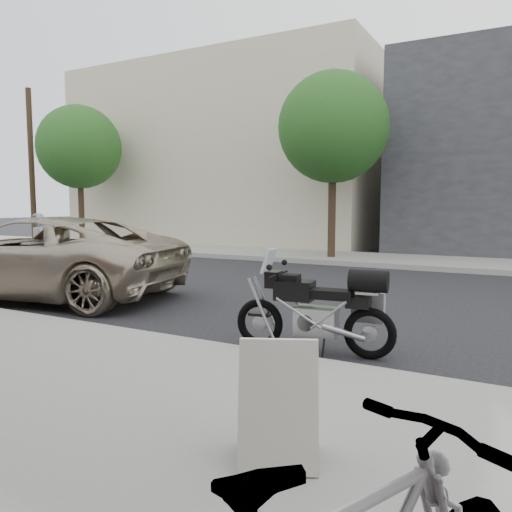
{
  "coord_description": "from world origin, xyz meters",
  "views": [
    {
      "loc": [
        -3.37,
        8.89,
        1.78
      ],
      "look_at": [
        0.7,
        1.38,
        0.9
      ],
      "focal_mm": 35.0,
      "sensor_mm": 36.0,
      "label": 1
    }
  ],
  "objects_px": {
    "minivan": "(40,257)",
    "motorcycle": "(324,309)",
    "sandwich_sign": "(279,400)",
    "pedestrian": "(38,248)"
  },
  "relations": [
    {
      "from": "pedestrian",
      "to": "sandwich_sign",
      "type": "height_order",
      "value": "pedestrian"
    },
    {
      "from": "sandwich_sign",
      "to": "minivan",
      "type": "bearing_deg",
      "value": -52.59
    },
    {
      "from": "sandwich_sign",
      "to": "pedestrian",
      "type": "bearing_deg",
      "value": -54.58
    },
    {
      "from": "motorcycle",
      "to": "minivan",
      "type": "xyz_separation_m",
      "value": [
        6.11,
        -0.85,
        0.23
      ]
    },
    {
      "from": "minivan",
      "to": "motorcycle",
      "type": "bearing_deg",
      "value": 71.07
    },
    {
      "from": "motorcycle",
      "to": "sandwich_sign",
      "type": "distance_m",
      "value": 2.87
    },
    {
      "from": "motorcycle",
      "to": "sandwich_sign",
      "type": "relative_size",
      "value": 2.5
    },
    {
      "from": "minivan",
      "to": "pedestrian",
      "type": "bearing_deg",
      "value": -138.14
    },
    {
      "from": "minivan",
      "to": "sandwich_sign",
      "type": "bearing_deg",
      "value": 51.16
    },
    {
      "from": "motorcycle",
      "to": "minivan",
      "type": "relative_size",
      "value": 0.35
    }
  ]
}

